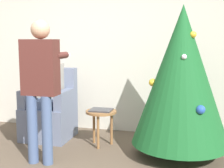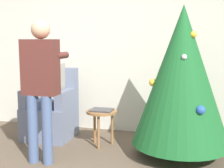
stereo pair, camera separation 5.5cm
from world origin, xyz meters
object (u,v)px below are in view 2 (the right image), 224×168
(side_stool, at_px, (102,116))
(person_seated, at_px, (49,90))
(christmas_tree, at_px, (182,76))
(armchair, at_px, (51,112))
(person_standing, at_px, (41,79))

(side_stool, bearing_deg, person_seated, 170.66)
(christmas_tree, height_order, armchair, christmas_tree)
(armchair, xyz_separation_m, person_standing, (0.32, -0.88, 0.62))
(christmas_tree, relative_size, side_stool, 3.82)
(armchair, xyz_separation_m, side_stool, (0.83, -0.16, 0.04))
(person_seated, height_order, side_stool, person_seated)
(christmas_tree, xyz_separation_m, person_seated, (-1.88, 0.27, -0.29))
(person_standing, bearing_deg, armchair, 110.11)
(person_seated, height_order, person_standing, person_standing)
(armchair, relative_size, person_standing, 0.61)
(person_seated, distance_m, person_standing, 0.95)
(christmas_tree, bearing_deg, armchair, 171.15)
(side_stool, bearing_deg, armchair, 168.99)
(person_seated, relative_size, side_stool, 2.67)
(person_standing, bearing_deg, person_seated, 110.66)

